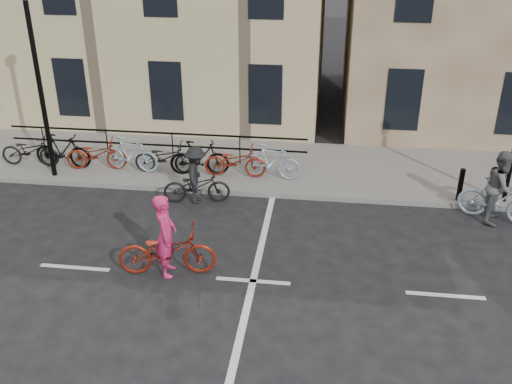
# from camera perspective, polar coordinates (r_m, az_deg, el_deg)

# --- Properties ---
(ground) EXTENTS (120.00, 120.00, 0.00)m
(ground) POSITION_cam_1_polar(r_m,az_deg,el_deg) (12.34, -0.30, -8.90)
(ground) COLOR black
(ground) RESTS_ON ground
(sidewalk) EXTENTS (46.00, 4.00, 0.15)m
(sidewalk) POSITION_cam_1_polar(r_m,az_deg,el_deg) (18.29, -10.26, 3.12)
(sidewalk) COLOR slate
(sidewalk) RESTS_ON ground
(lamp_post) EXTENTS (0.36, 0.36, 5.28)m
(lamp_post) POSITION_cam_1_polar(r_m,az_deg,el_deg) (16.82, -21.17, 12.04)
(lamp_post) COLOR black
(lamp_post) RESTS_ON sidewalk
(bollard_east) EXTENTS (0.14, 0.14, 0.90)m
(bollard_east) POSITION_cam_1_polar(r_m,az_deg,el_deg) (16.09, 19.78, 0.70)
(bollard_east) COLOR black
(bollard_east) RESTS_ON sidewalk
(parked_bikes) EXTENTS (9.35, 1.23, 1.05)m
(parked_bikes) POSITION_cam_1_polar(r_m,az_deg,el_deg) (17.19, -10.91, 3.61)
(parked_bikes) COLOR black
(parked_bikes) RESTS_ON sidewalk
(cyclist_pink) EXTENTS (2.20, 1.06, 1.88)m
(cyclist_pink) POSITION_cam_1_polar(r_m,az_deg,el_deg) (12.41, -8.92, -5.46)
(cyclist_pink) COLOR maroon
(cyclist_pink) RESTS_ON ground
(cyclist_grey) EXTENTS (2.02, 1.22, 1.89)m
(cyclist_grey) POSITION_cam_1_polar(r_m,az_deg,el_deg) (15.54, 23.17, -0.14)
(cyclist_grey) COLOR #95B1C3
(cyclist_grey) RESTS_ON ground
(cyclist_dark) EXTENTS (1.87, 1.12, 1.59)m
(cyclist_dark) POSITION_cam_1_polar(r_m,az_deg,el_deg) (15.38, -5.98, 1.12)
(cyclist_dark) COLOR black
(cyclist_dark) RESTS_ON ground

